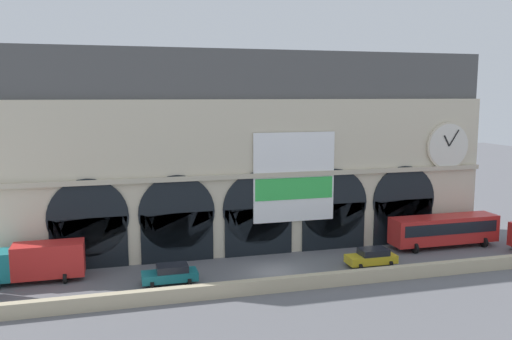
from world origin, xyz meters
name	(u,v)px	position (x,y,z in m)	size (l,w,h in m)	color
ground_plane	(274,272)	(0.00, 0.00, 0.00)	(200.00, 200.00, 0.00)	slate
quay_parapet_wall	(292,283)	(0.00, -4.49, 0.54)	(90.00, 0.70, 1.09)	#BCAD8C
station_building	(252,155)	(0.04, 7.59, 9.22)	(46.97, 5.56, 19.04)	beige
box_truck_west	(37,261)	(-19.12, 2.77, 1.70)	(7.50, 2.91, 3.12)	#19727A
car_midwest	(170,274)	(-8.86, -0.59, 0.80)	(4.40, 2.22, 1.55)	#19727A
car_mideast	(372,257)	(8.71, -0.81, 0.80)	(4.40, 2.22, 1.55)	gold
bus_east	(444,229)	(18.35, 2.66, 1.78)	(11.00, 3.25, 3.10)	red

